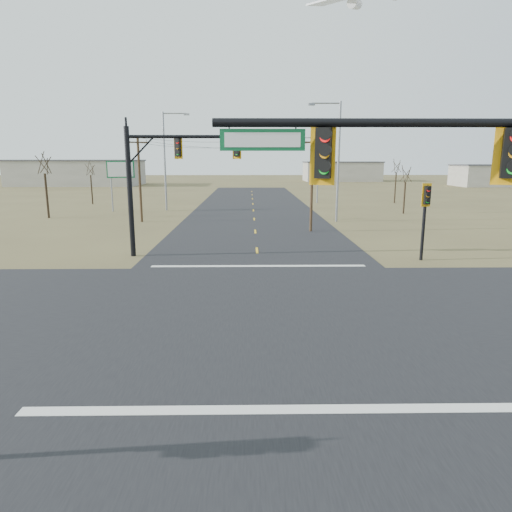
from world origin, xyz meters
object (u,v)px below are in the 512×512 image
at_px(bare_tree_a, 44,163).
at_px(bare_tree_d, 397,166).
at_px(pedestal_signal_ne, 426,205).
at_px(bare_tree_b, 90,168).
at_px(bare_tree_c, 406,174).
at_px(highway_sign, 121,176).
at_px(mast_arm_far, 176,164).
at_px(utility_pole_far, 140,177).
at_px(streetlight_b, 317,166).
at_px(streetlight_a, 336,155).
at_px(utility_pole_near, 312,181).
at_px(streetlight_c, 167,156).

distance_m(bare_tree_a, bare_tree_d, 43.51).
xyz_separation_m(pedestal_signal_ne, bare_tree_a, (-30.82, 20.54, 2.26)).
bearing_deg(bare_tree_b, bare_tree_c, -16.62).
bearing_deg(highway_sign, mast_arm_far, -83.96).
relative_size(pedestal_signal_ne, bare_tree_d, 0.73).
relative_size(pedestal_signal_ne, bare_tree_b, 0.77).
relative_size(mast_arm_far, pedestal_signal_ne, 2.11).
xyz_separation_m(utility_pole_far, bare_tree_d, (30.35, 18.81, 0.80)).
relative_size(mast_arm_far, bare_tree_d, 1.54).
height_order(mast_arm_far, highway_sign, mast_arm_far).
bearing_deg(bare_tree_d, streetlight_b, 177.73).
relative_size(mast_arm_far, streetlight_b, 1.08).
bearing_deg(bare_tree_c, utility_pole_far, -166.80).
xyz_separation_m(pedestal_signal_ne, bare_tree_b, (-31.27, 35.29, 1.41)).
distance_m(streetlight_a, bare_tree_c, 11.16).
distance_m(streetlight_a, streetlight_b, 19.29).
bearing_deg(utility_pole_near, bare_tree_b, 137.35).
bearing_deg(utility_pole_far, streetlight_b, 44.56).
relative_size(mast_arm_far, bare_tree_b, 1.63).
xyz_separation_m(mast_arm_far, bare_tree_d, (24.41, 34.69, -0.56)).
xyz_separation_m(utility_pole_far, bare_tree_a, (-10.22, 3.08, 1.35)).
distance_m(bare_tree_c, bare_tree_d, 12.71).
distance_m(utility_pole_near, bare_tree_b, 35.53).
distance_m(utility_pole_near, bare_tree_a, 27.36).
bearing_deg(highway_sign, bare_tree_b, 109.84).
bearing_deg(bare_tree_c, bare_tree_b, 163.38).
xyz_separation_m(utility_pole_near, streetlight_b, (4.07, 25.48, 0.88)).
bearing_deg(utility_pole_near, streetlight_b, 80.92).
distance_m(mast_arm_far, bare_tree_d, 42.42).
height_order(highway_sign, streetlight_c, streetlight_c).
height_order(utility_pole_near, bare_tree_b, utility_pole_near).
xyz_separation_m(pedestal_signal_ne, streetlight_b, (-1.06, 36.70, 1.69)).
distance_m(mast_arm_far, bare_tree_a, 24.91).
bearing_deg(bare_tree_a, bare_tree_c, 5.10).
relative_size(highway_sign, bare_tree_d, 0.92).
height_order(utility_pole_near, bare_tree_a, utility_pole_near).
bearing_deg(mast_arm_far, bare_tree_a, 152.84).
distance_m(mast_arm_far, pedestal_signal_ne, 14.93).
xyz_separation_m(mast_arm_far, utility_pole_far, (-5.93, 15.88, -1.37)).
relative_size(streetlight_a, bare_tree_a, 1.58).
distance_m(utility_pole_far, streetlight_a, 18.65).
distance_m(bare_tree_b, bare_tree_c, 39.80).
bearing_deg(streetlight_b, streetlight_a, -80.99).
relative_size(bare_tree_b, bare_tree_d, 0.95).
bearing_deg(streetlight_c, streetlight_b, 30.96).
distance_m(pedestal_signal_ne, streetlight_c, 34.01).
height_order(streetlight_a, streetlight_b, streetlight_a).
height_order(highway_sign, bare_tree_d, bare_tree_d).
xyz_separation_m(streetlight_b, bare_tree_a, (-29.75, -16.16, 0.57)).
xyz_separation_m(highway_sign, bare_tree_b, (-6.44, 8.85, 0.64)).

